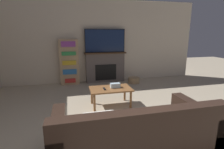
% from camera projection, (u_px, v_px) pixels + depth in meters
% --- Properties ---
extents(wall_back, '(7.00, 0.06, 2.70)m').
position_uv_depth(wall_back, '(97.00, 42.00, 5.82)').
color(wall_back, beige).
rests_on(wall_back, ground_plane).
extents(fireplace, '(1.40, 0.28, 1.01)m').
position_uv_depth(fireplace, '(105.00, 67.00, 5.94)').
color(fireplace, '#605651').
rests_on(fireplace, ground_plane).
extents(tv, '(1.33, 0.03, 0.76)m').
position_uv_depth(tv, '(105.00, 41.00, 5.72)').
color(tv, black).
rests_on(tv, fireplace).
extents(couch, '(2.00, 0.94, 0.87)m').
position_uv_depth(couch, '(133.00, 140.00, 2.24)').
color(couch, black).
rests_on(couch, ground_plane).
extents(coffee_table, '(0.93, 0.56, 0.42)m').
position_uv_depth(coffee_table, '(111.00, 91.00, 3.96)').
color(coffee_table, brown).
rests_on(coffee_table, ground_plane).
extents(tissue_box, '(0.22, 0.12, 0.10)m').
position_uv_depth(tissue_box, '(115.00, 85.00, 3.99)').
color(tissue_box, silver).
rests_on(tissue_box, coffee_table).
extents(remote_control, '(0.04, 0.15, 0.02)m').
position_uv_depth(remote_control, '(104.00, 89.00, 3.87)').
color(remote_control, black).
rests_on(remote_control, coffee_table).
extents(bookshelf, '(0.59, 0.29, 1.45)m').
position_uv_depth(bookshelf, '(69.00, 62.00, 5.60)').
color(bookshelf, tan).
rests_on(bookshelf, ground_plane).
extents(storage_basket, '(0.37, 0.37, 0.18)m').
position_uv_depth(storage_basket, '(134.00, 80.00, 5.86)').
color(storage_basket, tan).
rests_on(storage_basket, ground_plane).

